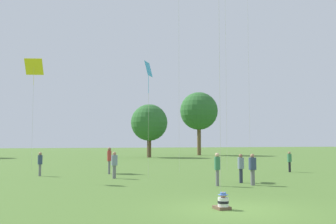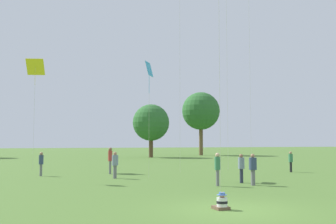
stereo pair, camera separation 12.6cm
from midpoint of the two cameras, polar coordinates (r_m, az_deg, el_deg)
name	(u,v)px [view 2 (the right image)]	position (r m, az deg, el deg)	size (l,w,h in m)	color
ground_plane	(233,210)	(13.38, 9.69, -13.84)	(300.00, 300.00, 0.00)	#4C702D
seated_toddler	(222,203)	(13.37, 8.07, -12.89)	(0.44, 0.55, 0.58)	brown
person_standing_0	(41,162)	(27.27, -17.81, -6.87)	(0.42, 0.42, 1.56)	slate
person_standing_1	(253,167)	(20.89, 12.39, -7.77)	(0.51, 0.51, 1.62)	slate
person_standing_2	(291,160)	(30.78, 17.49, -6.64)	(0.42, 0.42, 1.53)	black
person_standing_3	(110,158)	(27.91, -8.25, -6.56)	(0.40, 0.40, 1.85)	slate
person_standing_4	(218,166)	(20.24, 7.38, -7.76)	(0.42, 0.42, 1.67)	slate
person_standing_5	(115,163)	(24.49, -7.55, -7.31)	(0.47, 0.47, 1.62)	slate
person_standing_6	(241,166)	(21.98, 10.75, -7.67)	(0.42, 0.42, 1.57)	#282D42
kite_6	(35,68)	(33.67, -18.60, 6.04)	(1.55, 1.11, 8.90)	yellow
kite_7	(149,72)	(25.06, -2.60, 5.86)	(0.75, 0.92, 7.31)	#339EDB
distant_tree_0	(151,123)	(58.26, -2.42, -1.56)	(5.43, 5.43, 7.87)	brown
distant_tree_1	(201,111)	(68.60, 4.84, 0.12)	(6.58, 6.58, 10.96)	brown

